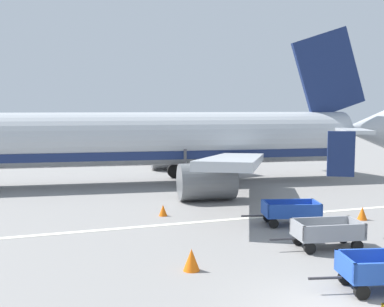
# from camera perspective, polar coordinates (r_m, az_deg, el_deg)

# --- Properties ---
(apron_stripe) EXTENTS (120.00, 0.36, 0.01)m
(apron_stripe) POSITION_cam_1_polar(r_m,az_deg,el_deg) (22.46, 1.22, -8.23)
(apron_stripe) COLOR silver
(apron_stripe) RESTS_ON ground
(airplane) EXTENTS (37.65, 30.32, 11.34)m
(airplane) POSITION_cam_1_polar(r_m,az_deg,el_deg) (33.24, -4.02, 1.62)
(airplane) COLOR #B2B7BC
(airplane) RESTS_ON ground
(baggage_cart_third_in_row) EXTENTS (3.63, 1.93, 1.07)m
(baggage_cart_third_in_row) POSITION_cam_1_polar(r_m,az_deg,el_deg) (15.39, 22.12, -12.95)
(baggage_cart_third_in_row) COLOR #234CB2
(baggage_cart_third_in_row) RESTS_ON ground
(baggage_cart_fourth_in_row) EXTENTS (3.62, 1.78, 1.07)m
(baggage_cart_fourth_in_row) POSITION_cam_1_polar(r_m,az_deg,el_deg) (19.00, 15.94, -9.18)
(baggage_cart_fourth_in_row) COLOR gray
(baggage_cart_fourth_in_row) RESTS_ON ground
(baggage_cart_far_end) EXTENTS (3.62, 1.98, 1.07)m
(baggage_cart_far_end) POSITION_cam_1_polar(r_m,az_deg,el_deg) (22.27, 11.80, -6.90)
(baggage_cart_far_end) COLOR #234CB2
(baggage_cart_far_end) RESTS_ON ground
(traffic_cone_near_plane) EXTENTS (0.56, 0.56, 0.73)m
(traffic_cone_near_plane) POSITION_cam_1_polar(r_m,az_deg,el_deg) (16.01, -0.06, -12.67)
(traffic_cone_near_plane) COLOR orange
(traffic_cone_near_plane) RESTS_ON ground
(traffic_cone_mid_apron) EXTENTS (0.43, 0.43, 0.56)m
(traffic_cone_mid_apron) POSITION_cam_1_polar(r_m,az_deg,el_deg) (23.65, -3.51, -6.84)
(traffic_cone_mid_apron) COLOR orange
(traffic_cone_mid_apron) RESTS_ON ground
(traffic_cone_by_carts) EXTENTS (0.47, 0.47, 0.62)m
(traffic_cone_by_carts) POSITION_cam_1_polar(r_m,az_deg,el_deg) (24.23, 19.83, -6.79)
(traffic_cone_by_carts) COLOR orange
(traffic_cone_by_carts) RESTS_ON ground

